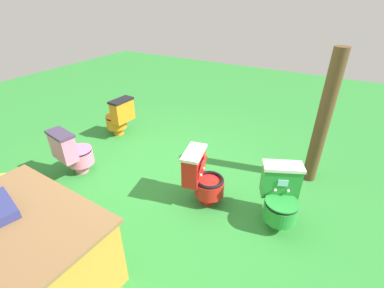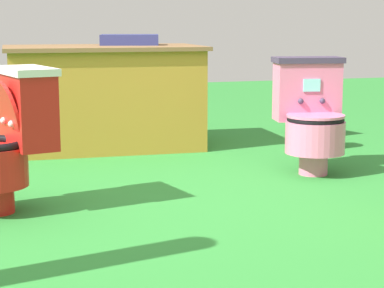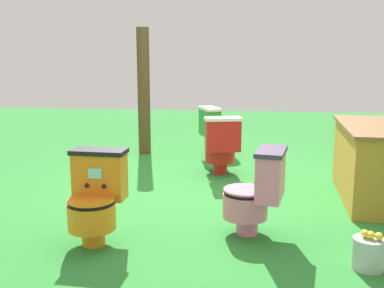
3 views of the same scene
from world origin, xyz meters
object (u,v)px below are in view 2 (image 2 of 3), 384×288
Objects in this scene: toilet_red at (8,138)px; small_crate at (312,117)px; vendor_table at (105,96)px; toilet_pink at (311,115)px; lemon_bucket at (327,132)px.

toilet_red is 3.12m from small_crate.
vendor_table is (0.80, 1.68, 0.02)m from toilet_red.
lemon_bucket is at bearing -114.31° from toilet_pink.
toilet_red is 2.69m from lemon_bucket.
lemon_bucket is at bearing -18.03° from vendor_table.
toilet_red reaches higher than lemon_bucket.
lemon_bucket is (1.61, -0.52, -0.28)m from vendor_table.
toilet_pink is 2.12× the size of small_crate.
toilet_red reaches higher than small_crate.
vendor_table is 1.79m from small_crate.
small_crate is at bearing -107.21° from toilet_pink.
toilet_pink reaches higher than small_crate.
toilet_red is 1.87m from vendor_table.
small_crate is (0.70, 1.34, -0.22)m from toilet_pink.
toilet_red is 1.00× the size of toilet_pink.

